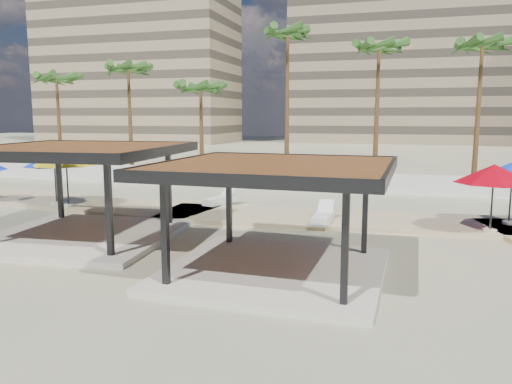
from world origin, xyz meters
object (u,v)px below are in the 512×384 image
pavilion_west (80,183)px  lounger_b (323,217)px  pavilion_central (275,207)px  umbrella_c (494,174)px  lounger_a (220,200)px

pavilion_west → lounger_b: pavilion_west is taller
pavilion_central → lounger_b: bearing=88.3°
umbrella_c → lounger_b: bearing=179.6°
lounger_a → lounger_b: same height
pavilion_west → lounger_b: size_ratio=3.51×
lounger_a → lounger_b: bearing=-99.6°
pavilion_central → lounger_a: bearing=120.2°
pavilion_west → lounger_a: 8.39m
lounger_a → lounger_b: size_ratio=1.04×
pavilion_central → pavilion_west: bearing=167.6°
lounger_a → lounger_b: 6.47m
pavilion_central → pavilion_west: pavilion_west is taller
lounger_b → pavilion_central: bearing=177.9°
pavilion_central → lounger_a: (-5.39, 9.72, -1.60)m
umbrella_c → lounger_a: umbrella_c is taller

